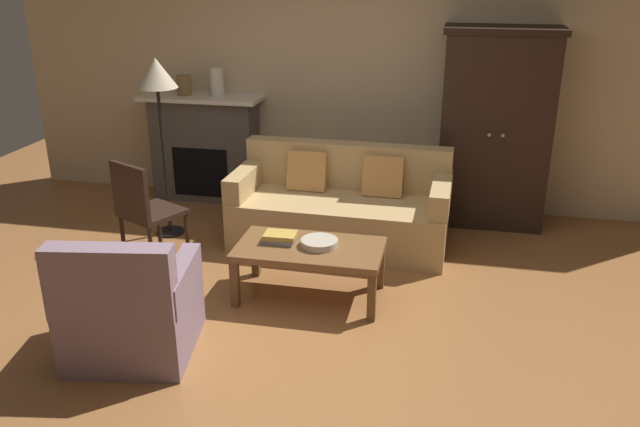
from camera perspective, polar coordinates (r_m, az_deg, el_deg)
ground_plane at (r=4.75m, az=-2.16°, el=-9.17°), size 9.60×9.60×0.00m
back_wall at (r=6.67m, az=3.08°, el=12.61°), size 7.20×0.10×2.80m
fireplace at (r=7.01m, az=-10.07°, el=5.80°), size 1.26×0.48×1.12m
armoire at (r=6.37m, az=15.15°, el=7.25°), size 1.06×0.57×1.87m
couch at (r=5.85m, az=1.88°, el=0.37°), size 1.94×0.89×0.86m
coffee_table at (r=4.87m, az=-0.92°, el=-3.48°), size 1.10×0.60×0.42m
fruit_bowl at (r=4.84m, az=-0.06°, el=-2.60°), size 0.28×0.28×0.05m
book_stack at (r=4.92m, az=-3.55°, el=-2.12°), size 0.25×0.18×0.07m
mantel_vase_bronze at (r=6.92m, az=-11.88°, el=11.01°), size 0.15×0.15×0.20m
mantel_vase_cream at (r=6.78m, az=-9.06°, el=11.40°), size 0.14×0.14×0.30m
armchair_near_left at (r=4.38m, az=-16.38°, el=-8.21°), size 0.88×0.89×0.88m
side_chair_wooden at (r=5.56m, az=-15.31°, el=0.61°), size 0.59×0.59×0.90m
floor_lamp at (r=5.92m, az=-14.16°, el=11.03°), size 0.36×0.36×1.64m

